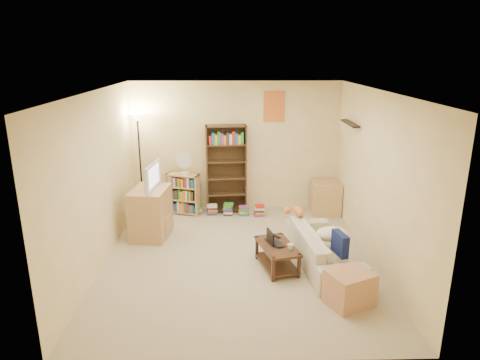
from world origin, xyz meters
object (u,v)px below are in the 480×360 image
object	(u,v)px
sofa	(324,248)
side_table	(325,198)
tall_bookshelf	(226,167)
tv_stand	(151,213)
desk_fan	(184,163)
mug	(290,247)
short_bookshelf	(183,194)
coffee_table	(277,254)
end_cabinet	(350,288)
laptop	(278,242)
floor_lamp	(138,135)
tabby_cat	(297,211)
television	(149,176)

from	to	relation	value
sofa	side_table	distance (m)	2.15
tall_bookshelf	side_table	world-z (taller)	tall_bookshelf
tv_stand	desk_fan	bearing A→B (deg)	71.74
mug	short_bookshelf	bearing A→B (deg)	126.08
coffee_table	end_cabinet	size ratio (longest dim) A/B	1.72
desk_fan	laptop	bearing A→B (deg)	-53.92
sofa	mug	bearing A→B (deg)	108.07
coffee_table	tall_bookshelf	bearing A→B (deg)	93.25
tv_stand	tall_bookshelf	distance (m)	1.78
coffee_table	tv_stand	bearing A→B (deg)	135.17
laptop	sofa	bearing A→B (deg)	-118.46
short_bookshelf	side_table	world-z (taller)	short_bookshelf
short_bookshelf	floor_lamp	world-z (taller)	floor_lamp
tabby_cat	desk_fan	size ratio (longest dim) A/B	0.98
laptop	end_cabinet	world-z (taller)	end_cabinet
laptop	tabby_cat	bearing A→B (deg)	-58.69
mug	floor_lamp	world-z (taller)	floor_lamp
mug	television	distance (m)	2.63
tabby_cat	television	bearing A→B (deg)	169.86
sofa	tall_bookshelf	bearing A→B (deg)	26.01
side_table	coffee_table	bearing A→B (deg)	-118.10
coffee_table	laptop	distance (m)	0.17
tv_stand	end_cabinet	distance (m)	3.52
end_cabinet	desk_fan	bearing A→B (deg)	126.41
short_bookshelf	floor_lamp	xyz separation A→B (m)	(-0.78, -0.01, 1.15)
tall_bookshelf	side_table	xyz separation A→B (m)	(1.91, -0.14, -0.59)
tabby_cat	tv_stand	bearing A→B (deg)	169.86
sofa	coffee_table	size ratio (longest dim) A/B	2.08
coffee_table	tall_bookshelf	xyz separation A→B (m)	(-0.74, 2.33, 0.68)
tall_bookshelf	short_bookshelf	xyz separation A→B (m)	(-0.83, -0.10, -0.51)
sofa	laptop	world-z (taller)	sofa
laptop	short_bookshelf	bearing A→B (deg)	6.60
tabby_cat	mug	distance (m)	0.94
tabby_cat	laptop	world-z (taller)	tabby_cat
sofa	floor_lamp	distance (m)	3.93
floor_lamp	desk_fan	bearing A→B (deg)	-2.03
coffee_table	mug	xyz separation A→B (m)	(0.17, -0.14, 0.18)
short_bookshelf	tall_bookshelf	bearing A→B (deg)	23.69
coffee_table	tall_bookshelf	distance (m)	2.54
tabby_cat	coffee_table	distance (m)	0.92
mug	floor_lamp	xyz separation A→B (m)	(-2.52, 2.37, 1.15)
tall_bookshelf	laptop	bearing A→B (deg)	-76.73
television	end_cabinet	distance (m)	3.62
side_table	short_bookshelf	bearing A→B (deg)	179.17
laptop	tv_stand	xyz separation A→B (m)	(-2.02, 1.10, 0.05)
desk_fan	side_table	size ratio (longest dim) A/B	0.68
tv_stand	short_bookshelf	size ratio (longest dim) A/B	1.06
end_cabinet	coffee_table	bearing A→B (deg)	129.95
sofa	desk_fan	distance (m)	3.14
sofa	mug	xyz separation A→B (m)	(-0.53, -0.24, 0.14)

